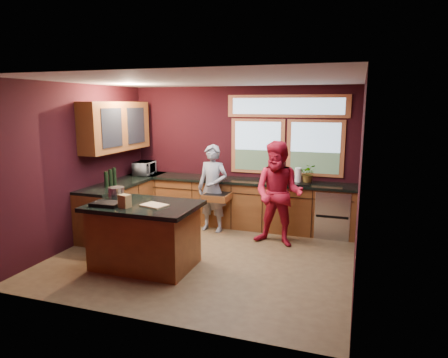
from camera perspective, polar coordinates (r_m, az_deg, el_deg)
The scene contains 14 objects.
floor at distance 6.43m, azimuth -2.86°, elevation -10.88°, with size 4.50×4.50×0.00m, color brown.
room_shell at distance 6.54m, azimuth -6.86°, elevation 5.67°, with size 4.52×4.02×2.71m.
back_counter at distance 7.76m, azimuth 3.09°, elevation -3.47°, with size 4.50×0.64×0.93m.
left_counter at distance 7.87m, azimuth -13.91°, elevation -3.56°, with size 0.64×2.30×0.93m.
island at distance 6.00m, azimuth -11.25°, elevation -7.84°, with size 1.55×1.05×0.95m.
person_grey at distance 7.42m, azimuth -1.64°, elevation -1.35°, with size 0.59×0.39×1.63m, color slate.
person_red at distance 6.72m, azimuth 7.79°, elevation -2.14°, with size 0.86×0.67×1.76m, color #A51327.
microwave at distance 8.33m, azimuth -11.31°, elevation 1.53°, with size 0.49×0.33×0.27m, color #999999.
potted_plant at distance 7.46m, azimuth 11.94°, elevation 0.77°, with size 0.32×0.28×0.35m, color #999999.
paper_towel at distance 7.44m, azimuth 10.55°, elevation 0.51°, with size 0.12×0.12×0.28m, color white.
cutting_board at distance 5.72m, azimuth -9.93°, elevation -3.71°, with size 0.35×0.25×0.02m, color tan.
stock_pot at distance 6.26m, azimuth -15.13°, elevation -1.94°, with size 0.24×0.24×0.18m, color #B7B8BC.
paper_bag at distance 5.71m, azimuth -14.01°, elevation -3.07°, with size 0.15×0.12×0.18m, color brown.
black_tray at distance 5.89m, azimuth -16.44°, elevation -3.42°, with size 0.40×0.28×0.05m, color black.
Camera 1 is at (2.22, -5.55, 2.36)m, focal length 32.00 mm.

